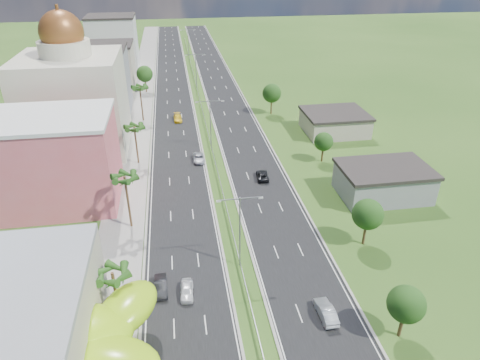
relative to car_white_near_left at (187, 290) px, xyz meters
name	(u,v)px	position (x,y,z in m)	size (l,w,h in m)	color
ground	(253,319)	(7.56, -5.34, -0.73)	(500.00, 500.00, 0.00)	#2D5119
road_left	(173,96)	(0.06, 84.66, -0.71)	(11.00, 260.00, 0.04)	black
road_right	(223,93)	(15.06, 84.66, -0.71)	(11.00, 260.00, 0.04)	black
sidewalk_left	(141,97)	(-9.44, 84.66, -0.67)	(7.00, 260.00, 0.12)	gray
median_guardrail	(203,112)	(7.56, 66.65, -0.12)	(0.10, 216.06, 0.76)	gray
streetlight_median_b	(240,225)	(7.56, 4.66, 6.01)	(6.04, 0.25, 11.00)	gray
streetlight_median_c	(210,120)	(7.56, 44.66, 6.01)	(6.04, 0.25, 11.00)	gray
streetlight_median_d	(196,68)	(7.56, 89.66, 6.01)	(6.04, 0.25, 11.00)	gray
streetlight_median_e	(188,40)	(7.56, 134.66, 6.01)	(6.04, 0.25, 11.00)	gray
lime_canopy	(63,337)	(-12.44, -9.34, 4.26)	(18.00, 15.00, 7.40)	#95CC13
pink_shophouse	(53,162)	(-20.44, 26.66, 6.77)	(20.00, 15.00, 15.00)	#D85863
domed_building	(74,98)	(-20.44, 49.66, 10.62)	(20.00, 20.00, 28.70)	beige
midrise_grey	(97,81)	(-19.44, 74.66, 7.27)	(16.00, 15.00, 16.00)	gray
midrise_beige	(107,67)	(-19.44, 96.66, 5.77)	(16.00, 15.00, 13.00)	#B3A893
midrise_white	(114,44)	(-19.44, 119.66, 8.27)	(16.00, 15.00, 18.00)	silver
shed_near	(383,183)	(35.56, 19.66, 1.77)	(15.00, 10.00, 5.00)	gray
shed_far	(334,123)	(37.56, 49.66, 1.47)	(14.00, 12.00, 4.40)	#B3A893
palm_tree_b	(113,276)	(-7.94, -3.34, 6.33)	(3.60, 3.60, 8.10)	#47301C
palm_tree_c	(125,179)	(-7.94, 16.66, 7.77)	(3.60, 3.60, 9.60)	#47301C
palm_tree_d	(134,129)	(-7.94, 39.66, 6.81)	(3.60, 3.60, 8.60)	#47301C
palm_tree_e	(140,89)	(-7.94, 64.66, 7.57)	(3.60, 3.60, 9.40)	#47301C
leafy_tree_lfar	(145,74)	(-7.94, 89.66, 4.84)	(4.90, 4.90, 8.05)	#47301C
leafy_tree_ra	(406,304)	(23.56, -10.34, 4.04)	(4.20, 4.20, 6.90)	#47301C
leafy_tree_rb	(368,214)	(26.56, 6.66, 4.44)	(4.55, 4.55, 7.47)	#47301C
leafy_tree_rc	(324,142)	(29.56, 34.66, 3.64)	(3.85, 3.85, 6.33)	#47301C
leafy_tree_rd	(272,93)	(25.56, 64.66, 4.84)	(4.90, 4.90, 8.05)	#47301C
car_white_near_left	(187,290)	(0.00, 0.00, 0.00)	(1.64, 4.08, 1.39)	white
car_dark_left	(161,286)	(-3.23, 1.28, 0.03)	(1.53, 4.40, 1.45)	black
car_silver_mid_left	(199,158)	(4.36, 38.70, -0.02)	(2.24, 4.85, 1.35)	#B7B9BF
car_yellow_far_left	(178,118)	(0.80, 63.20, 0.03)	(2.03, 4.99, 1.45)	yellow
car_silver_right	(326,311)	(16.22, -6.28, 0.09)	(1.66, 4.77, 1.57)	#ACAFB3
car_dark_far_right	(262,175)	(15.85, 29.15, -0.04)	(2.17, 4.71, 1.31)	black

